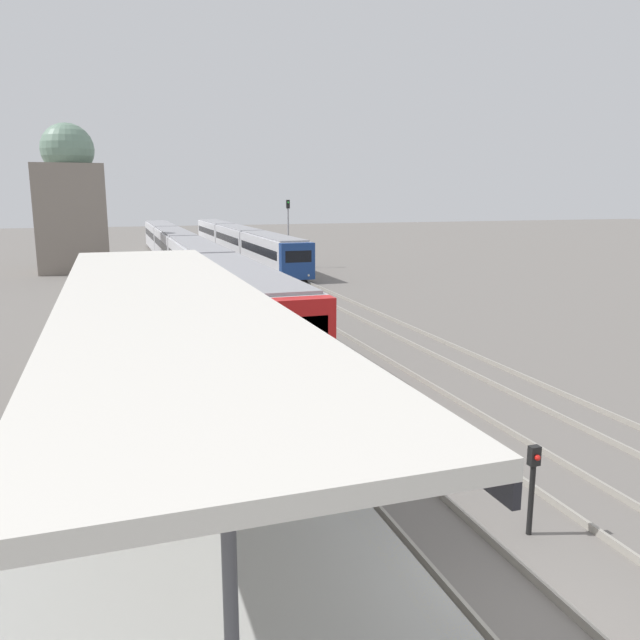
% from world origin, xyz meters
% --- Properties ---
extents(ground_plane, '(240.00, 240.00, 0.00)m').
position_xyz_m(ground_plane, '(0.00, 0.00, 0.00)').
color(ground_plane, slate).
extents(track_platform_line, '(1.51, 120.00, 0.15)m').
position_xyz_m(track_platform_line, '(0.00, 0.00, 0.07)').
color(track_platform_line, gray).
rests_on(track_platform_line, ground_plane).
extents(platform_canopy, '(4.00, 19.56, 3.16)m').
position_xyz_m(platform_canopy, '(-4.38, 7.25, 3.96)').
color(platform_canopy, beige).
rests_on(platform_canopy, station_platform).
extents(person_on_platform, '(0.40, 0.40, 1.66)m').
position_xyz_m(person_on_platform, '(-2.21, 9.19, 1.92)').
color(person_on_platform, '#2D2D33').
rests_on(person_on_platform, station_platform).
extents(train_near, '(2.52, 60.04, 3.03)m').
position_xyz_m(train_near, '(0.00, 41.83, 1.68)').
color(train_near, red).
rests_on(train_near, ground_plane).
extents(train_far, '(2.43, 41.61, 2.93)m').
position_xyz_m(train_far, '(6.84, 55.53, 1.63)').
color(train_far, navy).
rests_on(train_far, ground_plane).
extents(signal_post_near, '(0.20, 0.21, 1.71)m').
position_xyz_m(signal_post_near, '(1.55, 2.30, 1.07)').
color(signal_post_near, black).
rests_on(signal_post_near, ground_plane).
extents(signal_mast_far, '(0.28, 0.29, 5.64)m').
position_xyz_m(signal_mast_far, '(8.88, 44.51, 3.50)').
color(signal_mast_far, gray).
rests_on(signal_mast_far, ground_plane).
extents(distant_domed_building, '(5.24, 5.24, 11.54)m').
position_xyz_m(distant_domed_building, '(-8.07, 47.48, 5.38)').
color(distant_domed_building, slate).
rests_on(distant_domed_building, ground_plane).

